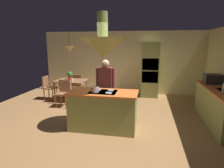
{
  "coord_description": "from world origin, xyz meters",
  "views": [
    {
      "loc": [
        1.03,
        -4.45,
        2.04
      ],
      "look_at": [
        0.1,
        0.4,
        1.0
      ],
      "focal_mm": 30.54,
      "sensor_mm": 36.0,
      "label": 1
    }
  ],
  "objects": [
    {
      "name": "wall_back",
      "position": [
        0.0,
        3.45,
        1.27
      ],
      "size": [
        6.8,
        0.1,
        2.55
      ],
      "primitive_type": "cube",
      "color": "beige",
      "rests_on": "ground"
    },
    {
      "name": "potted_plant_on_table",
      "position": [
        -1.77,
        1.99,
        0.93
      ],
      "size": [
        0.2,
        0.2,
        0.3
      ],
      "color": "#99382D",
      "rests_on": "dining_table"
    },
    {
      "name": "person_at_island",
      "position": [
        -0.09,
        0.46,
        0.94
      ],
      "size": [
        0.53,
        0.22,
        1.64
      ],
      "color": "tan",
      "rests_on": "ground"
    },
    {
      "name": "ground",
      "position": [
        0.0,
        0.0,
        0.0
      ],
      "size": [
        8.16,
        8.16,
        0.0
      ],
      "primitive_type": "plane",
      "color": "#9E7042"
    },
    {
      "name": "microwave_on_counter",
      "position": [
        2.84,
        1.3,
        1.07
      ],
      "size": [
        0.46,
        0.36,
        0.28
      ],
      "primitive_type": "cube",
      "color": "#232326",
      "rests_on": "counter_run_right"
    },
    {
      "name": "kitchen_island",
      "position": [
        0.0,
        -0.2,
        0.47
      ],
      "size": [
        1.64,
        0.78,
        0.95
      ],
      "color": "#8C934C",
      "rests_on": "ground"
    },
    {
      "name": "chair_by_back_wall",
      "position": [
        -1.7,
        2.54,
        0.5
      ],
      "size": [
        0.4,
        0.4,
        0.87
      ],
      "rotation": [
        0.0,
        0.0,
        3.14
      ],
      "color": "#925E3E",
      "rests_on": "ground"
    },
    {
      "name": "cooking_pot_on_cooktop",
      "position": [
        -0.16,
        -0.33,
        1.01
      ],
      "size": [
        0.18,
        0.18,
        0.12
      ],
      "primitive_type": "cylinder",
      "color": "#B2B2B7",
      "rests_on": "kitchen_island"
    },
    {
      "name": "oven_tower",
      "position": [
        1.1,
        3.04,
        1.06
      ],
      "size": [
        0.66,
        0.62,
        2.11
      ],
      "color": "#8C934C",
      "rests_on": "ground"
    },
    {
      "name": "dining_table",
      "position": [
        -1.7,
        1.9,
        0.65
      ],
      "size": [
        1.07,
        0.84,
        0.76
      ],
      "color": "#925E3E",
      "rests_on": "ground"
    },
    {
      "name": "counter_run_right",
      "position": [
        2.84,
        0.6,
        0.48
      ],
      "size": [
        0.73,
        2.36,
        0.93
      ],
      "color": "#8C934C",
      "rests_on": "ground"
    },
    {
      "name": "chair_facing_island",
      "position": [
        -1.7,
        1.26,
        0.5
      ],
      "size": [
        0.4,
        0.4,
        0.87
      ],
      "color": "#925E3E",
      "rests_on": "ground"
    },
    {
      "name": "pendant_light_over_table",
      "position": [
        -1.7,
        1.9,
        1.86
      ],
      "size": [
        0.32,
        0.32,
        0.82
      ],
      "color": "#E0B266"
    },
    {
      "name": "cup_on_table",
      "position": [
        -1.56,
        1.69,
        0.81
      ],
      "size": [
        0.07,
        0.07,
        0.09
      ],
      "primitive_type": "cylinder",
      "color": "white",
      "rests_on": "dining_table"
    },
    {
      "name": "range_hood",
      "position": [
        0.0,
        -0.2,
        1.98
      ],
      "size": [
        1.1,
        1.1,
        1.0
      ],
      "color": "#8C934C"
    },
    {
      "name": "chair_at_corner",
      "position": [
        -2.61,
        1.9,
        0.5
      ],
      "size": [
        0.4,
        0.4,
        0.87
      ],
      "rotation": [
        0.0,
        0.0,
        1.57
      ],
      "color": "#925E3E",
      "rests_on": "ground"
    }
  ]
}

